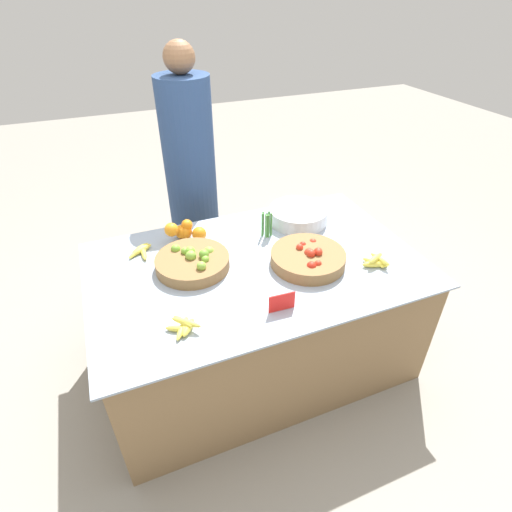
# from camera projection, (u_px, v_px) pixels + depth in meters

# --- Properties ---
(ground_plane) EXTENTS (12.00, 12.00, 0.00)m
(ground_plane) POSITION_uv_depth(u_px,v_px,m) (256.00, 354.00, 2.57)
(ground_plane) COLOR gray
(market_table) EXTENTS (1.76, 1.12, 0.72)m
(market_table) POSITION_uv_depth(u_px,v_px,m) (256.00, 313.00, 2.36)
(market_table) COLOR olive
(market_table) RESTS_ON ground_plane
(lime_bowl) EXTENTS (0.39, 0.39, 0.11)m
(lime_bowl) POSITION_uv_depth(u_px,v_px,m) (193.00, 261.00, 2.10)
(lime_bowl) COLOR olive
(lime_bowl) RESTS_ON market_table
(tomato_basket) EXTENTS (0.40, 0.40, 0.10)m
(tomato_basket) POSITION_uv_depth(u_px,v_px,m) (308.00, 258.00, 2.13)
(tomato_basket) COLOR olive
(tomato_basket) RESTS_ON market_table
(orange_pile) EXTENTS (0.23, 0.15, 0.14)m
(orange_pile) POSITION_uv_depth(u_px,v_px,m) (185.00, 231.00, 2.32)
(orange_pile) COLOR orange
(orange_pile) RESTS_ON market_table
(metal_bowl) EXTENTS (0.36, 0.36, 0.09)m
(metal_bowl) POSITION_uv_depth(u_px,v_px,m) (298.00, 215.00, 2.50)
(metal_bowl) COLOR silver
(metal_bowl) RESTS_ON market_table
(price_sign) EXTENTS (0.13, 0.01, 0.09)m
(price_sign) POSITION_uv_depth(u_px,v_px,m) (282.00, 302.00, 1.83)
(price_sign) COLOR red
(price_sign) RESTS_ON market_table
(veg_bundle) EXTENTS (0.06, 0.06, 0.15)m
(veg_bundle) POSITION_uv_depth(u_px,v_px,m) (267.00, 225.00, 2.34)
(veg_bundle) COLOR #4C8E42
(veg_bundle) RESTS_ON market_table
(banana_bunch_back_center) EXTENTS (0.14, 0.14, 0.06)m
(banana_bunch_back_center) POSITION_uv_depth(u_px,v_px,m) (376.00, 261.00, 2.13)
(banana_bunch_back_center) COLOR #EFDB4C
(banana_bunch_back_center) RESTS_ON market_table
(banana_bunch_front_left) EXTENTS (0.15, 0.17, 0.03)m
(banana_bunch_front_left) POSITION_uv_depth(u_px,v_px,m) (141.00, 250.00, 2.23)
(banana_bunch_front_left) COLOR #EFDB4C
(banana_bunch_front_left) RESTS_ON market_table
(banana_bunch_front_right) EXTENTS (0.16, 0.14, 0.05)m
(banana_bunch_front_right) POSITION_uv_depth(u_px,v_px,m) (184.00, 326.00, 1.74)
(banana_bunch_front_right) COLOR #EFDB4C
(banana_bunch_front_right) RESTS_ON market_table
(vendor_person) EXTENTS (0.35, 0.35, 1.70)m
(vendor_person) POSITION_uv_depth(u_px,v_px,m) (192.00, 186.00, 2.80)
(vendor_person) COLOR navy
(vendor_person) RESTS_ON ground_plane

